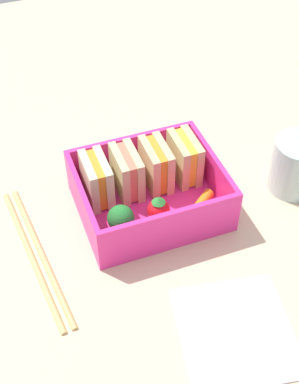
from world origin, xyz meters
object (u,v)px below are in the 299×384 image
at_px(sandwich_left, 97,180).
at_px(folded_napkin, 236,331).
at_px(sandwich_center, 156,165).
at_px(chopstick_pair, 36,254).
at_px(sandwich_center_left, 127,172).
at_px(broccoli_floret, 121,219).
at_px(sandwich_center_right, 185,158).
at_px(carrot_stick_far_left, 200,206).
at_px(drinking_glass, 296,165).
at_px(strawberry_far_left, 160,209).

distance_m(sandwich_left, folded_napkin, 0.23).
xyz_separation_m(sandwich_center, chopstick_pair, (-0.16, -0.05, -0.04)).
bearing_deg(sandwich_center, sandwich_center_left, 180.00).
distance_m(sandwich_left, chopstick_pair, 0.11).
height_order(sandwich_center, broccoli_floret, sandwich_center).
distance_m(sandwich_center_right, chopstick_pair, 0.21).
distance_m(sandwich_center_left, chopstick_pair, 0.14).
distance_m(sandwich_left, carrot_stick_far_left, 0.13).
height_order(sandwich_left, drinking_glass, same).
height_order(strawberry_far_left, carrot_stick_far_left, strawberry_far_left).
bearing_deg(chopstick_pair, sandwich_center_left, 22.71).
height_order(sandwich_center_left, folded_napkin, sandwich_center_left).
xyz_separation_m(sandwich_left, sandwich_center, (0.07, 0.00, 0.00)).
bearing_deg(sandwich_center, carrot_stick_far_left, -62.14).
relative_size(strawberry_far_left, drinking_glass, 0.47).
height_order(sandwich_center_left, strawberry_far_left, sandwich_center_left).
xyz_separation_m(sandwich_center, carrot_stick_far_left, (0.03, -0.06, -0.02)).
xyz_separation_m(strawberry_far_left, carrot_stick_far_left, (0.05, -0.00, -0.01)).
bearing_deg(strawberry_far_left, chopstick_pair, 178.25).
relative_size(sandwich_left, drinking_glass, 0.82).
xyz_separation_m(sandwich_left, sandwich_center_right, (0.11, 0.00, 0.00)).
height_order(sandwich_center, carrot_stick_far_left, sandwich_center).
distance_m(sandwich_center_left, broccoli_floret, 0.07).
bearing_deg(carrot_stick_far_left, sandwich_center_right, 85.14).
xyz_separation_m(sandwich_left, broccoli_floret, (0.01, -0.06, -0.01)).
xyz_separation_m(sandwich_left, strawberry_far_left, (0.06, -0.06, -0.01)).
relative_size(sandwich_left, sandwich_center, 1.00).
bearing_deg(sandwich_center_right, sandwich_center, 180.00).
height_order(sandwich_center_left, sandwich_center, same).
height_order(carrot_stick_far_left, folded_napkin, carrot_stick_far_left).
bearing_deg(sandwich_center_left, broccoli_floret, -114.46).
distance_m(sandwich_center, chopstick_pair, 0.18).
relative_size(sandwich_center_left, chopstick_pair, 0.27).
bearing_deg(folded_napkin, sandwich_left, 109.88).
height_order(strawberry_far_left, drinking_glass, drinking_glass).
distance_m(chopstick_pair, drinking_glass, 0.33).
bearing_deg(strawberry_far_left, carrot_stick_far_left, -4.39).
bearing_deg(carrot_stick_far_left, sandwich_center_left, 138.80).
bearing_deg(sandwich_center, drinking_glass, -18.38).
distance_m(sandwich_center_left, strawberry_far_left, 0.06).
bearing_deg(folded_napkin, carrot_stick_far_left, 79.55).
distance_m(sandwich_center_right, broccoli_floret, 0.12).
relative_size(sandwich_center_right, chopstick_pair, 0.27).
distance_m(sandwich_center_right, drinking_glass, 0.14).
bearing_deg(carrot_stick_far_left, chopstick_pair, 177.58).
bearing_deg(broccoli_floret, folded_napkin, -65.91).
bearing_deg(broccoli_floret, chopstick_pair, 174.55).
bearing_deg(sandwich_left, sandwich_center_right, 0.00).
bearing_deg(sandwich_center_left, sandwich_center_right, 0.00).
bearing_deg(drinking_glass, sandwich_left, 167.16).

